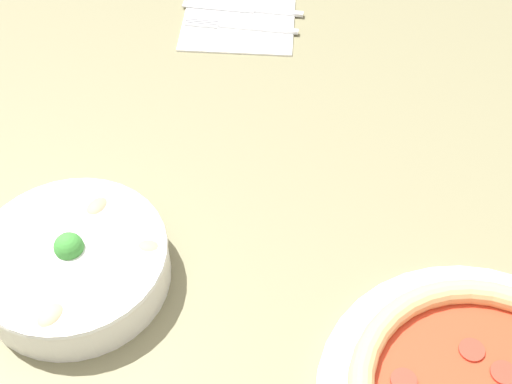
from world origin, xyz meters
name	(u,v)px	position (x,y,z in m)	size (l,w,h in m)	color
dining_table	(216,363)	(0.00, 0.00, 0.68)	(1.39, 1.02, 0.77)	#706B4C
bowl	(73,262)	(0.05, 0.15, 0.80)	(0.21, 0.21, 0.07)	white
napkin	(242,19)	(0.54, 0.00, 0.78)	(0.18, 0.18, 0.00)	white
fork	(242,27)	(0.51, -0.01, 0.78)	(0.03, 0.18, 0.00)	silver
knife	(248,10)	(0.56, -0.01, 0.78)	(0.03, 0.19, 0.01)	silver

